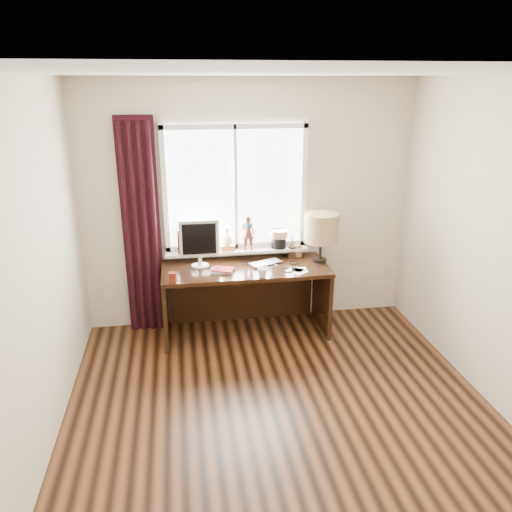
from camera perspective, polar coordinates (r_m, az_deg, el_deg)
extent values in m
cube|color=#593118|center=(4.09, 3.66, -19.28)|extent=(3.50, 4.00, 0.00)
cube|color=white|center=(3.19, 4.71, 20.13)|extent=(3.50, 4.00, 0.00)
cube|color=beige|center=(5.31, -0.75, 5.76)|extent=(3.50, 0.00, 2.60)
cube|color=beige|center=(1.84, 19.79, -25.35)|extent=(3.50, 0.00, 2.60)
cube|color=beige|center=(3.50, -25.11, -3.58)|extent=(0.00, 4.00, 2.60)
imported|color=silver|center=(5.18, 1.11, -0.81)|extent=(0.39, 0.32, 0.03)
imported|color=white|center=(4.83, 0.74, -1.88)|extent=(0.13, 0.12, 0.10)
cylinder|color=maroon|center=(4.79, -9.51, -2.40)|extent=(0.07, 0.07, 0.09)
cube|color=white|center=(5.23, -2.37, 7.78)|extent=(1.40, 0.02, 1.30)
cube|color=silver|center=(5.37, -2.25, 1.18)|extent=(1.50, 0.05, 0.05)
cube|color=silver|center=(5.12, -2.44, 14.59)|extent=(1.50, 0.05, 0.05)
cube|color=silver|center=(5.18, -10.40, 7.35)|extent=(0.05, 0.05, 1.40)
cube|color=silver|center=(5.34, 5.48, 7.94)|extent=(0.05, 0.05, 1.40)
cube|color=silver|center=(5.21, -2.34, 7.72)|extent=(0.03, 0.05, 1.30)
cube|color=silver|center=(5.34, -2.18, 0.61)|extent=(1.52, 0.18, 0.03)
cylinder|color=#59080A|center=(5.22, -8.19, 1.65)|extent=(0.14, 0.14, 0.26)
cube|color=gold|center=(5.31, -3.32, 1.00)|extent=(0.15, 0.12, 0.06)
sphere|color=beige|center=(5.28, -3.34, 1.98)|extent=(0.13, 0.13, 0.13)
sphere|color=beige|center=(5.25, -3.36, 3.02)|extent=(0.07, 0.07, 0.07)
imported|color=maroon|center=(5.26, -0.83, 2.67)|extent=(0.16, 0.13, 0.38)
cylinder|color=#1E4C51|center=(5.23, -0.82, 3.50)|extent=(0.11, 0.11, 0.05)
cylinder|color=black|center=(5.37, 2.63, 1.58)|extent=(0.16, 0.16, 0.12)
cylinder|color=#8C6B4C|center=(5.34, 2.64, 2.60)|extent=(0.20, 0.20, 0.08)
cube|color=black|center=(5.24, -12.94, 3.08)|extent=(0.38, 0.05, 2.25)
cylinder|color=black|center=(5.23, -14.47, 2.63)|extent=(0.06, 0.06, 2.20)
cylinder|color=black|center=(5.22, -13.49, 2.68)|extent=(0.06, 0.06, 2.20)
cylinder|color=black|center=(5.21, -12.50, 2.74)|extent=(0.06, 0.06, 2.20)
cylinder|color=black|center=(5.21, -11.52, 2.79)|extent=(0.06, 0.06, 2.20)
cube|color=black|center=(5.12, -1.22, -1.48)|extent=(1.70, 0.70, 0.04)
cube|color=black|center=(5.23, -10.29, -5.81)|extent=(0.04, 0.64, 0.71)
cube|color=black|center=(5.43, 7.54, -4.67)|extent=(0.04, 0.64, 0.71)
cube|color=black|center=(5.57, -1.67, -3.86)|extent=(1.60, 0.03, 0.71)
cylinder|color=beige|center=(5.16, -6.40, -1.09)|extent=(0.18, 0.18, 0.01)
cylinder|color=beige|center=(5.14, -6.42, -0.49)|extent=(0.04, 0.04, 0.10)
cube|color=beige|center=(5.07, -6.52, 2.01)|extent=(0.40, 0.04, 0.38)
cube|color=black|center=(5.04, -6.51, 1.93)|extent=(0.34, 0.01, 0.32)
cube|color=beige|center=(5.00, -3.92, -1.67)|extent=(0.25, 0.20, 0.02)
cube|color=maroon|center=(4.99, -3.80, -1.53)|extent=(0.25, 0.22, 0.01)
cylinder|color=black|center=(5.40, 4.18, 0.53)|extent=(0.09, 0.09, 0.12)
cylinder|color=black|center=(5.39, 4.02, 1.06)|extent=(0.01, 0.01, 0.22)
cylinder|color=black|center=(5.39, 4.33, 0.86)|extent=(0.01, 0.01, 0.19)
cylinder|color=black|center=(5.40, 4.16, 1.24)|extent=(0.01, 0.01, 0.25)
cylinder|color=black|center=(5.41, 4.35, 0.83)|extent=(0.01, 0.01, 0.17)
cube|color=gold|center=(5.39, 4.73, 0.54)|extent=(0.10, 0.02, 0.13)
cube|color=#996633|center=(5.38, 4.76, 0.50)|extent=(0.08, 0.01, 0.10)
cylinder|color=black|center=(5.30, 7.31, -0.48)|extent=(0.14, 0.14, 0.03)
cylinder|color=black|center=(5.26, 7.37, 0.80)|extent=(0.03, 0.03, 0.22)
cylinder|color=tan|center=(5.19, 7.48, 3.21)|extent=(0.35, 0.35, 0.30)
cube|color=white|center=(5.07, 4.94, -1.52)|extent=(0.16, 0.12, 0.00)
cube|color=white|center=(5.05, 4.56, -1.58)|extent=(0.19, 0.18, 0.00)
cube|color=white|center=(4.99, 5.02, -1.83)|extent=(0.19, 0.18, 0.00)
torus|color=black|center=(5.03, 3.76, -1.62)|extent=(0.18, 0.18, 0.01)
torus|color=black|center=(5.24, 4.32, -0.75)|extent=(0.12, 0.12, 0.01)
torus|color=black|center=(5.20, -1.26, -0.84)|extent=(0.12, 0.12, 0.01)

